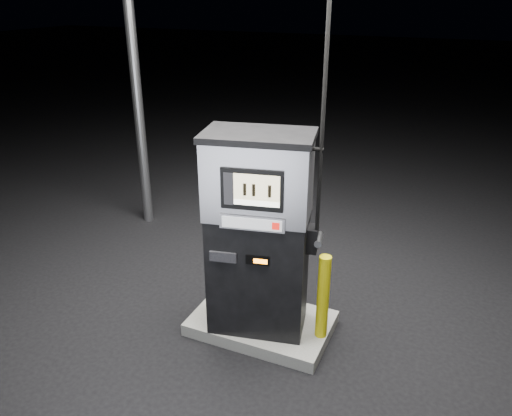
% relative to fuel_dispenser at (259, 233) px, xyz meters
% --- Properties ---
extents(ground, '(80.00, 80.00, 0.00)m').
position_rel_fuel_dispenser_xyz_m(ground, '(-0.00, 0.10, -1.31)').
color(ground, black).
rests_on(ground, ground).
extents(pump_island, '(1.60, 1.00, 0.15)m').
position_rel_fuel_dispenser_xyz_m(pump_island, '(-0.00, 0.10, -1.24)').
color(pump_island, '#61615D').
rests_on(pump_island, ground).
extents(fuel_dispenser, '(1.31, 0.89, 4.70)m').
position_rel_fuel_dispenser_xyz_m(fuel_dispenser, '(0.00, 0.00, 0.00)').
color(fuel_dispenser, black).
rests_on(fuel_dispenser, pump_island).
extents(bollard_left, '(0.14, 0.14, 0.94)m').
position_rel_fuel_dispenser_xyz_m(bollard_left, '(-0.61, 0.08, -0.69)').
color(bollard_left, '#C6B90B').
rests_on(bollard_left, pump_island).
extents(bollard_right, '(0.16, 0.16, 1.00)m').
position_rel_fuel_dispenser_xyz_m(bollard_right, '(0.72, 0.08, -0.66)').
color(bollard_right, '#C6B90B').
rests_on(bollard_right, pump_island).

